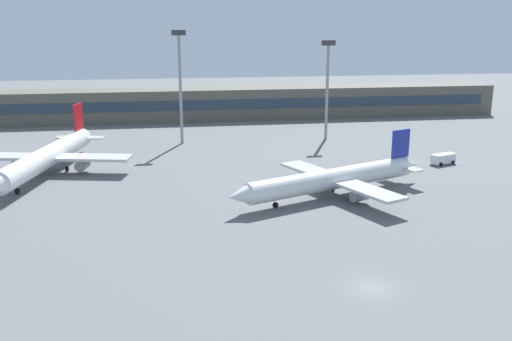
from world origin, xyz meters
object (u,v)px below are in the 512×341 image
object	(u,v)px
airplane_mid	(47,157)
floodlight_tower_east	(327,82)
service_van_white	(443,159)
floodlight_tower_west	(180,79)
airplane_near	(332,179)

from	to	relation	value
airplane_mid	floodlight_tower_east	bearing A→B (deg)	21.67
airplane_mid	service_van_white	distance (m)	77.11
floodlight_tower_west	airplane_mid	bearing A→B (deg)	-136.49
floodlight_tower_east	floodlight_tower_west	bearing A→B (deg)	179.40
airplane_near	service_van_white	distance (m)	33.50
floodlight_tower_west	floodlight_tower_east	xyz separation A→B (m)	(34.87, -0.36, -1.26)
airplane_mid	floodlight_tower_west	size ratio (longest dim) A/B	1.68
floodlight_tower_west	floodlight_tower_east	bearing A→B (deg)	-0.60
service_van_white	floodlight_tower_east	world-z (taller)	floodlight_tower_east
service_van_white	airplane_near	bearing A→B (deg)	-148.14
service_van_white	floodlight_tower_east	distance (m)	35.09
floodlight_tower_east	service_van_white	bearing A→B (deg)	-60.08
airplane_mid	service_van_white	xyz separation A→B (m)	(76.96, -4.26, -2.22)
airplane_near	floodlight_tower_west	distance (m)	53.07
airplane_near	floodlight_tower_west	size ratio (longest dim) A/B	1.42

